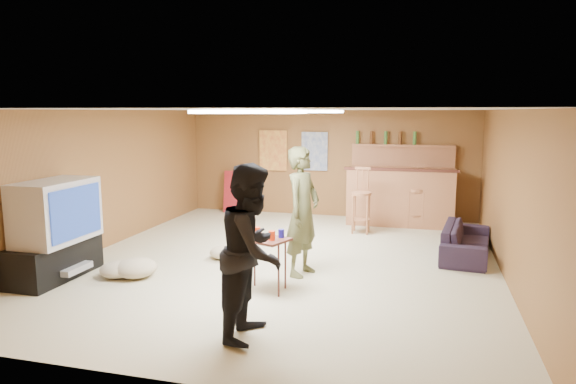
% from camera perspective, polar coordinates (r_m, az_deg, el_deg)
% --- Properties ---
extents(ground, '(7.00, 7.00, 0.00)m').
position_cam_1_polar(ground, '(7.58, -0.39, -7.72)').
color(ground, '#BBB18E').
rests_on(ground, ground).
extents(ceiling, '(6.00, 7.00, 0.02)m').
position_cam_1_polar(ceiling, '(7.26, -0.41, 9.16)').
color(ceiling, silver).
rests_on(ceiling, ground).
extents(wall_back, '(6.00, 0.02, 2.20)m').
position_cam_1_polar(wall_back, '(10.73, 4.57, 3.18)').
color(wall_back, brown).
rests_on(wall_back, ground).
extents(wall_front, '(6.00, 0.02, 2.20)m').
position_cam_1_polar(wall_front, '(4.14, -13.46, -6.36)').
color(wall_front, brown).
rests_on(wall_front, ground).
extents(wall_left, '(0.02, 7.00, 2.20)m').
position_cam_1_polar(wall_left, '(8.63, -20.00, 1.26)').
color(wall_left, brown).
rests_on(wall_left, ground).
extents(wall_right, '(0.02, 7.00, 2.20)m').
position_cam_1_polar(wall_right, '(7.16, 23.42, -0.42)').
color(wall_right, brown).
rests_on(wall_right, ground).
extents(tv_stand, '(0.55, 1.30, 0.50)m').
position_cam_1_polar(tv_stand, '(7.45, -24.49, -6.84)').
color(tv_stand, black).
rests_on(tv_stand, ground).
extents(dvd_box, '(0.35, 0.50, 0.08)m').
position_cam_1_polar(dvd_box, '(7.34, -23.10, -7.78)').
color(dvd_box, '#B2B2B7').
rests_on(dvd_box, tv_stand).
extents(tv_body, '(0.60, 1.10, 0.80)m').
position_cam_1_polar(tv_body, '(7.27, -24.39, -1.95)').
color(tv_body, '#B2B2B7').
rests_on(tv_body, tv_stand).
extents(tv_screen, '(0.02, 0.95, 0.65)m').
position_cam_1_polar(tv_screen, '(7.08, -22.45, -2.11)').
color(tv_screen, navy).
rests_on(tv_screen, tv_body).
extents(bar_counter, '(2.00, 0.60, 1.10)m').
position_cam_1_polar(bar_counter, '(10.09, 12.36, -0.52)').
color(bar_counter, '#9C5C38').
rests_on(bar_counter, ground).
extents(bar_lip, '(2.10, 0.12, 0.05)m').
position_cam_1_polar(bar_lip, '(9.77, 12.40, 2.43)').
color(bar_lip, '#411C14').
rests_on(bar_lip, bar_counter).
extents(bar_shelf, '(2.00, 0.18, 0.05)m').
position_cam_1_polar(bar_shelf, '(10.43, 12.66, 5.03)').
color(bar_shelf, '#9C5C38').
rests_on(bar_shelf, bar_backing).
extents(bar_backing, '(2.00, 0.14, 0.60)m').
position_cam_1_polar(bar_backing, '(10.47, 12.61, 3.40)').
color(bar_backing, '#9C5C38').
rests_on(bar_backing, bar_counter).
extents(poster_left, '(0.60, 0.03, 0.85)m').
position_cam_1_polar(poster_left, '(10.95, -1.66, 4.64)').
color(poster_left, '#BF3F26').
rests_on(poster_left, wall_back).
extents(poster_right, '(0.55, 0.03, 0.80)m').
position_cam_1_polar(poster_right, '(10.73, 2.97, 4.54)').
color(poster_right, '#334C99').
rests_on(poster_right, wall_back).
extents(folding_chair_stack, '(0.50, 0.26, 0.91)m').
position_cam_1_polar(folding_chair_stack, '(11.16, -5.81, 0.02)').
color(folding_chair_stack, maroon).
rests_on(folding_chair_stack, ground).
extents(ceiling_panel_front, '(1.20, 0.60, 0.04)m').
position_cam_1_polar(ceiling_panel_front, '(5.83, -4.38, 8.88)').
color(ceiling_panel_front, white).
rests_on(ceiling_panel_front, ceiling).
extents(ceiling_panel_back, '(1.20, 0.60, 0.04)m').
position_cam_1_polar(ceiling_panel_back, '(8.42, 1.78, 8.92)').
color(ceiling_panel_back, white).
rests_on(ceiling_panel_back, ceiling).
extents(person_olive, '(0.56, 0.71, 1.72)m').
position_cam_1_polar(person_olive, '(6.80, 1.63, -2.19)').
color(person_olive, brown).
rests_on(person_olive, ground).
extents(person_black, '(0.65, 0.83, 1.70)m').
position_cam_1_polar(person_black, '(4.96, -3.96, -6.57)').
color(person_black, black).
rests_on(person_black, ground).
extents(sofa, '(0.84, 1.71, 0.48)m').
position_cam_1_polar(sofa, '(8.23, 19.18, -5.15)').
color(sofa, black).
rests_on(sofa, ground).
extents(tray_table, '(0.62, 0.56, 0.66)m').
position_cam_1_polar(tray_table, '(6.29, -2.44, -8.08)').
color(tray_table, '#411C14').
rests_on(tray_table, ground).
extents(cup_red_near, '(0.11, 0.11, 0.12)m').
position_cam_1_polar(cup_red_near, '(6.27, -3.48, -4.46)').
color(cup_red_near, red).
rests_on(cup_red_near, tray_table).
extents(cup_red_far, '(0.10, 0.10, 0.11)m').
position_cam_1_polar(cup_red_far, '(6.10, -1.82, -4.86)').
color(cup_red_far, red).
rests_on(cup_red_far, tray_table).
extents(cup_blue, '(0.10, 0.10, 0.10)m').
position_cam_1_polar(cup_blue, '(6.22, -0.76, -4.62)').
color(cup_blue, navy).
rests_on(cup_blue, tray_table).
extents(bar_stool_left, '(0.41, 0.41, 1.17)m').
position_cam_1_polar(bar_stool_left, '(9.29, 8.12, -1.00)').
color(bar_stool_left, '#9C5C38').
rests_on(bar_stool_left, ground).
extents(bar_stool_right, '(0.45, 0.45, 1.17)m').
position_cam_1_polar(bar_stool_right, '(9.92, 14.09, -0.53)').
color(bar_stool_right, '#9C5C38').
rests_on(bar_stool_right, ground).
extents(cushion_near_tv, '(0.56, 0.56, 0.25)m').
position_cam_1_polar(cushion_near_tv, '(7.15, -16.56, -8.07)').
color(cushion_near_tv, tan).
rests_on(cushion_near_tv, ground).
extents(cushion_mid, '(0.54, 0.54, 0.19)m').
position_cam_1_polar(cushion_mid, '(7.76, -7.11, -6.65)').
color(cushion_mid, tan).
rests_on(cushion_mid, ground).
extents(cushion_far, '(0.61, 0.61, 0.21)m').
position_cam_1_polar(cushion_far, '(7.22, -18.35, -8.15)').
color(cushion_far, tan).
rests_on(cushion_far, ground).
extents(bottle_row, '(1.20, 0.08, 0.26)m').
position_cam_1_polar(bottle_row, '(10.42, 10.81, 5.94)').
color(bottle_row, '#3F7233').
rests_on(bottle_row, bar_shelf).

